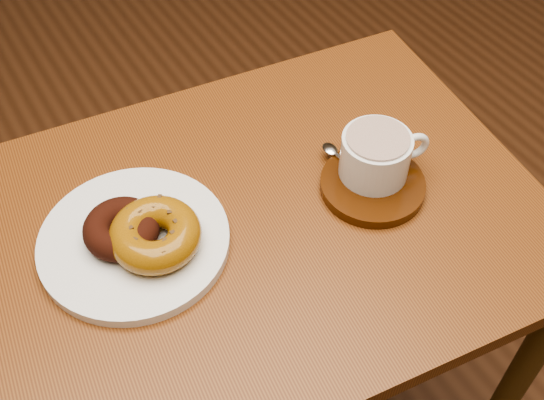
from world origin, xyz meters
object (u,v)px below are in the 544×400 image
coffee_cup (377,155)px  donut_plate (134,241)px  saucer (372,185)px  cafe_table (260,265)px

coffee_cup → donut_plate: bearing=-176.1°
donut_plate → saucer: bearing=-14.4°
donut_plate → coffee_cup: coffee_cup is taller
donut_plate → cafe_table: bearing=-14.7°
donut_plate → coffee_cup: size_ratio=1.98×
cafe_table → saucer: saucer is taller
cafe_table → saucer: (0.16, -0.04, 0.12)m
coffee_cup → cafe_table: bearing=-173.1°
cafe_table → coffee_cup: 0.23m
cafe_table → donut_plate: donut_plate is taller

